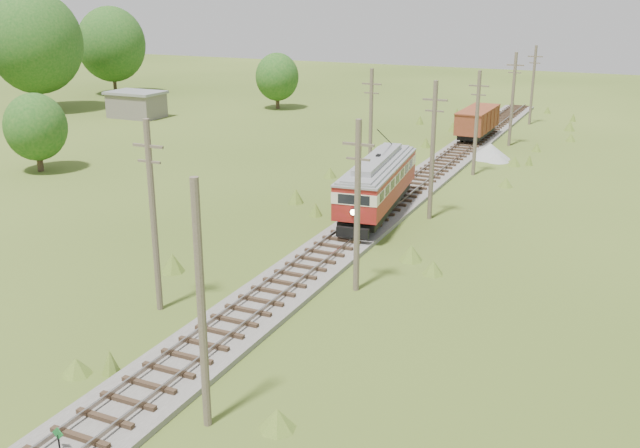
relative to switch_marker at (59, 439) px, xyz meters
The scene contains 18 objects.
railbed_main 32.50m from the switch_marker, 89.65° to the left, with size 3.60×96.00×0.57m.
switch_marker is the anchor object (origin of this frame).
streetcar 28.25m from the switch_marker, 89.59° to the left, with size 4.19×12.07×5.46m.
gondola 56.40m from the switch_marker, 89.80° to the left, with size 2.76×8.19×2.71m.
gravel_pile 49.13m from the switch_marker, 86.21° to the left, with size 3.74×3.96×1.36m.
utility_pole_r_1 6.11m from the switch_marker, 46.68° to the left, with size 0.30×0.30×8.80m.
utility_pole_r_2 17.29m from the switch_marker, 78.02° to the left, with size 1.60×0.30×8.60m.
utility_pole_r_3 29.96m from the switch_marker, 83.43° to the left, with size 1.60×0.30×9.00m.
utility_pole_r_4 42.78m from the switch_marker, 85.69° to the left, with size 1.60×0.30×8.40m.
utility_pole_r_5 55.76m from the switch_marker, 86.29° to the left, with size 1.60×0.30×8.90m.
utility_pole_r_6 68.69m from the switch_marker, 87.16° to the left, with size 1.60×0.30×8.70m.
utility_pole_l_a 11.93m from the switch_marker, 110.85° to the left, with size 1.60×0.30×9.00m.
utility_pole_l_b 38.92m from the switch_marker, 96.37° to the left, with size 1.60×0.30×8.60m.
tree_left_4 75.57m from the switch_marker, 135.70° to the left, with size 11.34×11.34×14.61m.
tree_left_5 88.59m from the switch_marker, 129.17° to the left, with size 9.66×9.66×12.44m.
tree_mid_a 72.16m from the switch_marker, 112.69° to the left, with size 5.46×5.46×7.03m.
tree_mid_c 41.35m from the switch_marker, 136.28° to the left, with size 5.04×5.04×6.49m.
shed 66.69m from the switch_marker, 126.65° to the left, with size 6.40×4.40×3.10m.
Camera 1 is at (15.58, -12.60, 14.19)m, focal length 40.00 mm.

